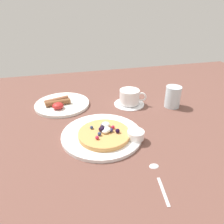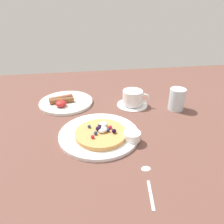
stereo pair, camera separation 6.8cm
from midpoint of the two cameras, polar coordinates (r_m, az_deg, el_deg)
The scene contains 10 objects.
ground_plane at distance 0.84m, azimuth 2.84°, elevation -3.90°, with size 2.04×1.36×0.03m, color brown.
pancake_plate at distance 0.76m, azimuth -0.90°, elevation -6.03°, with size 0.28×0.28×0.01m, color white.
pancake_with_berries at distance 0.73m, azimuth -0.30°, elevation -5.72°, with size 0.18×0.18×0.03m.
syrup_ramekin at distance 0.72m, azimuth 8.13°, elevation -6.40°, with size 0.06×0.06×0.03m.
breakfast_plate at distance 1.00m, azimuth -10.28°, elevation 2.55°, with size 0.24×0.24×0.01m, color white.
fried_breakfast at distance 0.98m, azimuth -11.73°, elevation 2.96°, with size 0.12×0.11×0.03m.
coffee_saucer at distance 0.97m, azimuth 7.43°, elevation 1.98°, with size 0.14×0.14×0.01m, color white.
coffee_cup at distance 0.96m, azimuth 7.66°, elevation 3.93°, with size 0.12×0.09×0.06m.
teaspoon at distance 0.62m, azimuth 12.81°, elevation -16.70°, with size 0.04×0.15×0.01m.
water_glass at distance 0.97m, azimuth 18.93°, elevation 3.22°, with size 0.07×0.07×0.09m, color silver.
Camera 2 is at (-0.12, -0.70, 0.43)m, focal length 34.12 mm.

